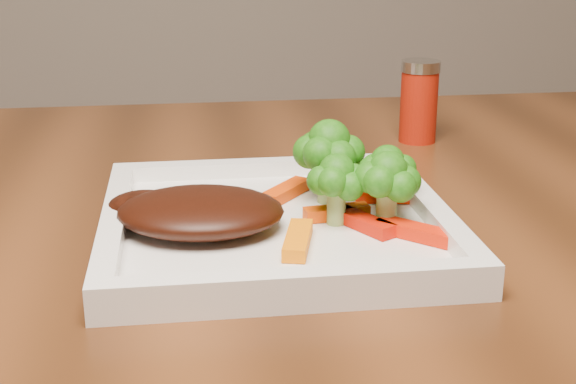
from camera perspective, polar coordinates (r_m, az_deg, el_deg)
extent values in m
cube|color=white|center=(0.64, -0.89, -2.67)|extent=(0.27, 0.27, 0.01)
ellipsoid|color=black|center=(0.62, -6.23, -1.39)|extent=(0.14, 0.12, 0.03)
cube|color=red|center=(0.61, 9.05, -2.79)|extent=(0.06, 0.05, 0.01)
cube|color=orange|center=(0.59, 0.70, -3.43)|extent=(0.03, 0.07, 0.01)
cube|color=#F32303|center=(0.69, 7.22, -0.24)|extent=(0.06, 0.03, 0.01)
cube|color=#DF3A03|center=(0.69, -0.15, 0.05)|extent=(0.05, 0.06, 0.01)
cube|color=red|center=(0.62, 5.43, -2.17)|extent=(0.04, 0.06, 0.01)
cube|color=#FF4804|center=(0.64, 3.48, -1.46)|extent=(0.05, 0.02, 0.01)
cylinder|color=#A11808|center=(0.92, 9.29, 6.36)|extent=(0.04, 0.04, 0.09)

